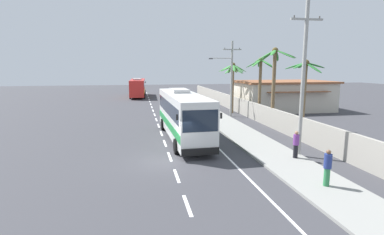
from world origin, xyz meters
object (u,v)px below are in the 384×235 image
object	(u,v)px
pedestrian_near_kerb	(327,167)
palm_fourth	(274,73)
palm_nearest	(304,86)
utility_pole_mid	(231,76)
roadside_building	(283,95)
coach_bus_far_lane	(138,87)
utility_pole_nearest	(303,73)
palm_farthest	(233,77)
palm_second	(232,77)
pedestrian_midwalk	(296,144)
coach_bus_foreground	(183,114)
motorcycle_beside_bus	(194,112)
palm_third	(260,78)

from	to	relation	value
pedestrian_near_kerb	palm_fourth	distance (m)	15.25
palm_nearest	pedestrian_near_kerb	bearing A→B (deg)	-113.55
utility_pole_mid	roadside_building	xyz separation A→B (m)	(8.63, 3.69, -2.71)
coach_bus_far_lane	utility_pole_mid	size ratio (longest dim) A/B	1.37
pedestrian_near_kerb	palm_nearest	distance (m)	10.19
utility_pole_nearest	palm_farthest	world-z (taller)	utility_pole_nearest
palm_second	palm_nearest	bearing A→B (deg)	-89.62
palm_fourth	pedestrian_near_kerb	bearing A→B (deg)	-105.43
coach_bus_far_lane	roadside_building	bearing A→B (deg)	-48.03
coach_bus_far_lane	palm_nearest	distance (m)	39.48
coach_bus_far_lane	palm_second	world-z (taller)	palm_second
palm_farthest	palm_nearest	bearing A→B (deg)	-86.28
pedestrian_near_kerb	pedestrian_midwalk	size ratio (longest dim) A/B	1.05
coach_bus_far_lane	palm_nearest	bearing A→B (deg)	-71.31
coach_bus_far_lane	pedestrian_midwalk	distance (m)	42.96
coach_bus_far_lane	palm_second	bearing A→B (deg)	-58.00
coach_bus_foreground	palm_nearest	distance (m)	9.68
palm_second	palm_farthest	size ratio (longest dim) A/B	0.95
utility_pole_mid	palm_nearest	size ratio (longest dim) A/B	1.37
pedestrian_near_kerb	palm_fourth	world-z (taller)	palm_fourth
palm_farthest	pedestrian_midwalk	bearing A→B (deg)	-96.21
palm_second	palm_farthest	world-z (taller)	palm_farthest
pedestrian_near_kerb	utility_pole_nearest	distance (m)	6.83
motorcycle_beside_bus	palm_second	world-z (taller)	palm_second
coach_bus_foreground	palm_farthest	size ratio (longest dim) A/B	1.93
pedestrian_midwalk	roadside_building	size ratio (longest dim) A/B	0.14
motorcycle_beside_bus	roadside_building	bearing A→B (deg)	16.58
palm_third	palm_fourth	size ratio (longest dim) A/B	0.89
coach_bus_far_lane	utility_pole_nearest	bearing A→B (deg)	-76.00
utility_pole_mid	palm_nearest	bearing A→B (deg)	-80.73
pedestrian_near_kerb	palm_third	bearing A→B (deg)	47.86
utility_pole_mid	roadside_building	size ratio (longest dim) A/B	0.71
coach_bus_far_lane	palm_fourth	distance (m)	34.63
motorcycle_beside_bus	roadside_building	distance (m)	13.60
pedestrian_near_kerb	utility_pole_mid	xyz separation A→B (m)	(1.87, 21.10, 3.61)
pedestrian_midwalk	palm_second	world-z (taller)	palm_second
motorcycle_beside_bus	utility_pole_nearest	xyz separation A→B (m)	(3.96, -15.83, 4.71)
coach_bus_foreground	utility_pole_mid	world-z (taller)	utility_pole_mid
utility_pole_mid	palm_fourth	xyz separation A→B (m)	(2.03, -6.95, 0.52)
roadside_building	palm_fourth	bearing A→B (deg)	-121.83
motorcycle_beside_bus	palm_nearest	size ratio (longest dim) A/B	0.31
palm_third	coach_bus_foreground	bearing A→B (deg)	-144.60
pedestrian_midwalk	palm_nearest	size ratio (longest dim) A/B	0.27
utility_pole_mid	palm_third	size ratio (longest dim) A/B	1.29
palm_second	palm_third	size ratio (longest dim) A/B	0.88
coach_bus_far_lane	pedestrian_near_kerb	bearing A→B (deg)	-79.26
palm_third	pedestrian_midwalk	bearing A→B (deg)	-103.67
utility_pole_nearest	roadside_building	xyz separation A→B (m)	(9.02, 19.70, -3.40)
motorcycle_beside_bus	palm_second	size ratio (longest dim) A/B	0.33
pedestrian_near_kerb	pedestrian_midwalk	world-z (taller)	pedestrian_near_kerb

